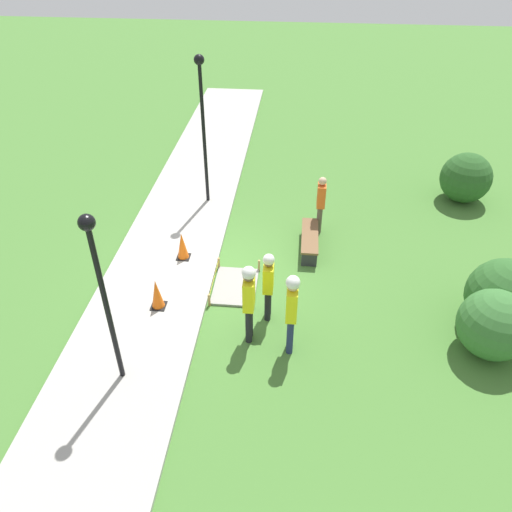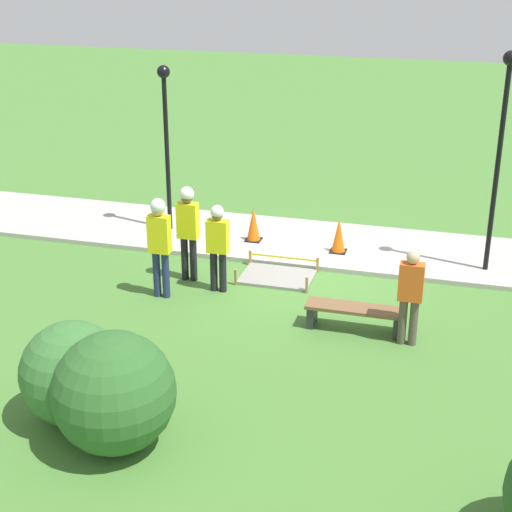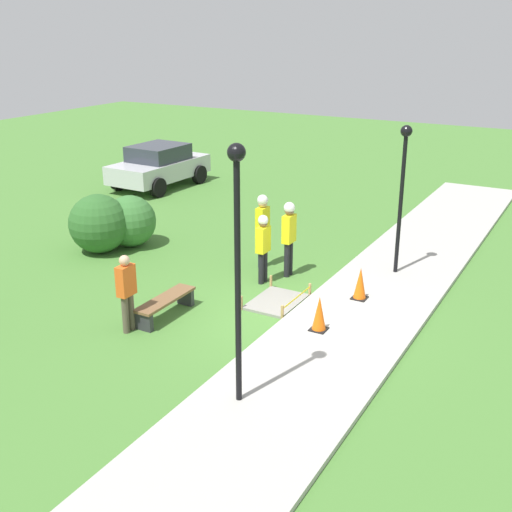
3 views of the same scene
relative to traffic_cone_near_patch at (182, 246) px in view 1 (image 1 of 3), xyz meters
name	(u,v)px [view 1 (image 1 of 3)]	position (x,y,z in m)	size (l,w,h in m)	color
ground_plane	(216,269)	(0.30, 0.90, -0.47)	(60.00, 60.00, 0.00)	#477A33
sidewalk	(164,265)	(0.30, -0.45, -0.42)	(28.00, 2.70, 0.10)	#ADAAA3
wet_concrete_patch	(235,286)	(0.96, 1.48, -0.43)	(1.46, 1.08, 0.33)	gray
traffic_cone_near_patch	(182,246)	(0.00, 0.00, 0.00)	(0.34, 0.34, 0.75)	black
traffic_cone_far_patch	(157,294)	(1.91, -0.16, 0.00)	(0.34, 0.34, 0.75)	black
park_bench	(310,239)	(-0.86, 3.25, -0.16)	(1.68, 0.44, 0.44)	#2D2D33
worker_supervisor	(249,297)	(2.62, 2.01, 0.70)	(0.40, 0.28, 1.92)	black
worker_assistant	(268,281)	(1.90, 2.35, 0.55)	(0.40, 0.25, 1.73)	black
worker_trainee	(292,307)	(2.85, 2.88, 0.72)	(0.40, 0.28, 1.94)	navy
bystander_in_orange_shirt	(321,201)	(-1.78, 3.50, 0.48)	(0.40, 0.22, 1.67)	brown
lamppost_near	(100,278)	(3.95, -0.36, 2.06)	(0.28, 0.28, 3.68)	black
lamppost_far	(202,112)	(-3.02, 0.11, 2.41)	(0.28, 0.28, 4.30)	black
shrub_rounded_near	(466,178)	(-3.96, 7.91, 0.29)	(1.52, 1.52, 1.52)	#285623
shrub_rounded_mid	(494,325)	(2.49, 6.97, 0.27)	(1.47, 1.47, 1.47)	#387033
shrub_rounded_far	(505,296)	(1.66, 7.39, 0.35)	(1.64, 1.64, 1.64)	#2D6028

